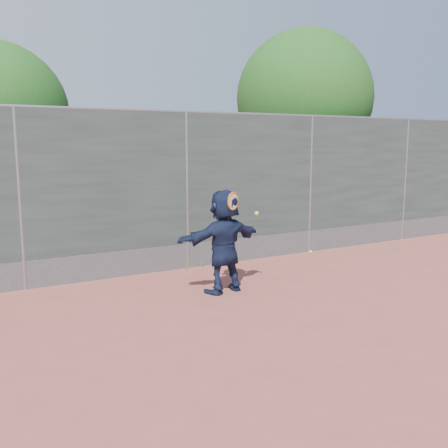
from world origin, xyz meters
TOP-DOWN VIEW (x-y plane):
  - ground at (0.00, 0.00)m, footprint 80.00×80.00m
  - player at (-0.15, 1.77)m, footprint 1.63×0.72m
  - ball_ground at (2.94, 3.35)m, footprint 0.07×0.07m
  - fence at (-0.00, 3.50)m, footprint 20.00×0.06m
  - swing_action at (-0.06, 1.58)m, footprint 0.66×0.18m
  - tree_right at (4.68, 5.75)m, footprint 3.78×3.60m
  - tree_left at (-2.85, 6.55)m, footprint 3.15×3.00m
  - weed_clump at (0.29, 3.38)m, footprint 0.68×0.07m

SIDE VIEW (x-z plane):
  - ground at x=0.00m, z-range 0.00..0.00m
  - ball_ground at x=2.94m, z-range 0.00..0.07m
  - weed_clump at x=0.29m, z-range -0.02..0.28m
  - player at x=-0.15m, z-range 0.00..1.70m
  - swing_action at x=-0.06m, z-range 1.22..1.73m
  - fence at x=0.00m, z-range 0.07..3.09m
  - tree_left at x=-2.85m, z-range 0.68..5.20m
  - tree_right at x=4.68m, z-range 0.80..6.19m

